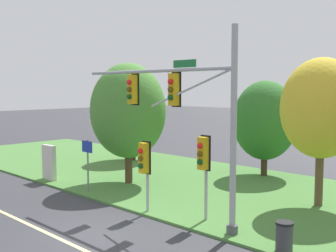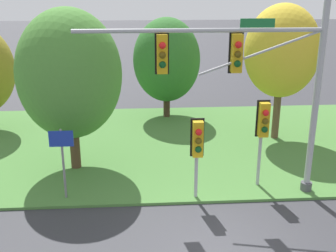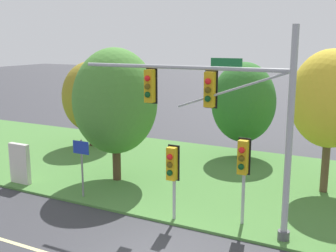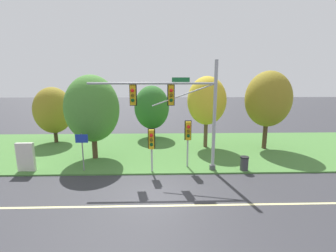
{
  "view_description": "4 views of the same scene",
  "coord_description": "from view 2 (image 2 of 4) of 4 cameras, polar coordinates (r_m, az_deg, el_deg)",
  "views": [
    {
      "loc": [
        11.97,
        -8.54,
        5.1
      ],
      "look_at": [
        -0.7,
        4.43,
        3.46
      ],
      "focal_mm": 45.0,
      "sensor_mm": 36.0,
      "label": 1
    },
    {
      "loc": [
        -2.22,
        -10.2,
        7.15
      ],
      "look_at": [
        -1.27,
        3.58,
        2.48
      ],
      "focal_mm": 45.0,
      "sensor_mm": 36.0,
      "label": 2
    },
    {
      "loc": [
        6.3,
        -10.44,
        6.75
      ],
      "look_at": [
        -0.86,
        3.36,
        3.54
      ],
      "focal_mm": 45.0,
      "sensor_mm": 36.0,
      "label": 3
    },
    {
      "loc": [
        0.32,
        -11.06,
        5.83
      ],
      "look_at": [
        0.75,
        4.59,
        2.79
      ],
      "focal_mm": 24.0,
      "sensor_mm": 36.0,
      "label": 4
    }
  ],
  "objects": [
    {
      "name": "ground_plane",
      "position": [
        12.65,
        7.13,
        -15.92
      ],
      "size": [
        160.0,
        160.0,
        0.0
      ],
      "primitive_type": "plane",
      "color": "#333338"
    },
    {
      "name": "grass_verge",
      "position": [
        19.89,
        2.71,
        -2.27
      ],
      "size": [
        48.0,
        11.5,
        0.1
      ],
      "primitive_type": "cube",
      "color": "#477A38",
      "rests_on": "ground"
    },
    {
      "name": "traffic_signal_mast",
      "position": [
        14.05,
        11.42,
        7.12
      ],
      "size": [
        8.17,
        0.49,
        7.12
      ],
      "color": "#9EA0A5",
      "rests_on": "grass_verge"
    },
    {
      "name": "pedestrian_signal_near_kerb",
      "position": [
        13.96,
        4.03,
        -2.33
      ],
      "size": [
        0.46,
        0.55,
        2.89
      ],
      "color": "#9EA0A5",
      "rests_on": "grass_verge"
    },
    {
      "name": "pedestrian_signal_further_along",
      "position": [
        15.09,
        12.76,
        0.11
      ],
      "size": [
        0.46,
        0.55,
        3.25
      ],
      "color": "#9EA0A5",
      "rests_on": "grass_verge"
    },
    {
      "name": "route_sign_post",
      "position": [
        14.59,
        -14.12,
        -3.53
      ],
      "size": [
        0.81,
        0.08,
        2.51
      ],
      "color": "slate",
      "rests_on": "grass_verge"
    },
    {
      "name": "tree_left_of_mast",
      "position": [
        16.43,
        -13.2,
        6.81
      ],
      "size": [
        3.97,
        3.97,
        6.3
      ],
      "color": "#4C3823",
      "rests_on": "grass_verge"
    },
    {
      "name": "tree_behind_signpost",
      "position": [
        22.92,
        -0.19,
        8.91
      ],
      "size": [
        3.62,
        3.62,
        5.43
      ],
      "color": "#423021",
      "rests_on": "grass_verge"
    },
    {
      "name": "tree_mid_verge",
      "position": [
        20.05,
        15.15,
        9.71
      ],
      "size": [
        3.39,
        3.39,
        6.29
      ],
      "color": "brown",
      "rests_on": "grass_verge"
    }
  ]
}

